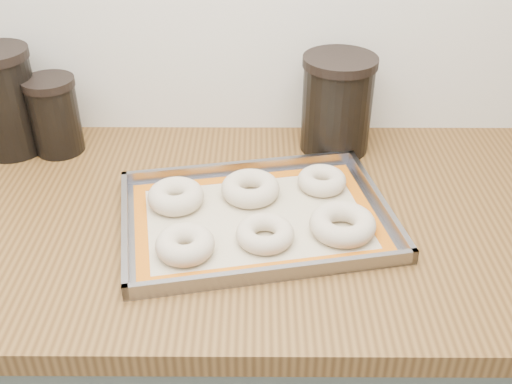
{
  "coord_description": "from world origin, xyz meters",
  "views": [
    {
      "loc": [
        0.24,
        0.79,
        1.52
      ],
      "look_at": [
        0.23,
        1.64,
        0.96
      ],
      "focal_mm": 42.0,
      "sensor_mm": 36.0,
      "label": 1
    }
  ],
  "objects_px": {
    "bagel_back_mid": "(250,188)",
    "canister_right": "(337,104)",
    "baking_tray": "(256,217)",
    "bagel_back_left": "(176,196)",
    "bagel_front_right": "(343,224)",
    "canister_left": "(4,101)",
    "bagel_front_mid": "(265,234)",
    "canister_mid": "(55,115)",
    "bagel_back_right": "(322,181)",
    "bagel_front_left": "(185,244)"
  },
  "relations": [
    {
      "from": "bagel_back_mid",
      "to": "canister_left",
      "type": "xyz_separation_m",
      "value": [
        -0.5,
        0.19,
        0.09
      ]
    },
    {
      "from": "bagel_back_right",
      "to": "canister_right",
      "type": "xyz_separation_m",
      "value": [
        0.04,
        0.17,
        0.08
      ]
    },
    {
      "from": "bagel_front_left",
      "to": "canister_right",
      "type": "bearing_deg",
      "value": 52.65
    },
    {
      "from": "bagel_front_left",
      "to": "bagel_front_mid",
      "type": "bearing_deg",
      "value": 14.16
    },
    {
      "from": "baking_tray",
      "to": "bagel_front_mid",
      "type": "relative_size",
      "value": 5.3
    },
    {
      "from": "baking_tray",
      "to": "bagel_back_mid",
      "type": "xyz_separation_m",
      "value": [
        -0.01,
        0.07,
        0.02
      ]
    },
    {
      "from": "canister_left",
      "to": "canister_mid",
      "type": "xyz_separation_m",
      "value": [
        0.1,
        -0.01,
        -0.03
      ]
    },
    {
      "from": "bagel_front_right",
      "to": "bagel_back_mid",
      "type": "xyz_separation_m",
      "value": [
        -0.16,
        0.11,
        -0.0
      ]
    },
    {
      "from": "canister_left",
      "to": "canister_mid",
      "type": "distance_m",
      "value": 0.1
    },
    {
      "from": "bagel_front_mid",
      "to": "bagel_back_mid",
      "type": "bearing_deg",
      "value": 100.89
    },
    {
      "from": "bagel_front_left",
      "to": "canister_mid",
      "type": "bearing_deg",
      "value": 130.62
    },
    {
      "from": "bagel_front_right",
      "to": "canister_right",
      "type": "xyz_separation_m",
      "value": [
        0.02,
        0.31,
        0.08
      ]
    },
    {
      "from": "bagel_back_left",
      "to": "canister_left",
      "type": "bearing_deg",
      "value": 149.54
    },
    {
      "from": "baking_tray",
      "to": "canister_mid",
      "type": "bearing_deg",
      "value": 148.62
    },
    {
      "from": "baking_tray",
      "to": "bagel_front_mid",
      "type": "xyz_separation_m",
      "value": [
        0.02,
        -0.06,
        0.01
      ]
    },
    {
      "from": "bagel_front_left",
      "to": "canister_right",
      "type": "distance_m",
      "value": 0.46
    },
    {
      "from": "baking_tray",
      "to": "bagel_back_left",
      "type": "xyz_separation_m",
      "value": [
        -0.14,
        0.04,
        0.02
      ]
    },
    {
      "from": "canister_mid",
      "to": "canister_right",
      "type": "xyz_separation_m",
      "value": [
        0.58,
        0.01,
        0.02
      ]
    },
    {
      "from": "baking_tray",
      "to": "bagel_back_mid",
      "type": "height_order",
      "value": "bagel_back_mid"
    },
    {
      "from": "bagel_back_left",
      "to": "canister_mid",
      "type": "distance_m",
      "value": 0.35
    },
    {
      "from": "bagel_back_left",
      "to": "canister_left",
      "type": "distance_m",
      "value": 0.43
    },
    {
      "from": "bagel_front_mid",
      "to": "canister_mid",
      "type": "bearing_deg",
      "value": 143.51
    },
    {
      "from": "bagel_front_right",
      "to": "bagel_back_mid",
      "type": "bearing_deg",
      "value": 144.88
    },
    {
      "from": "bagel_back_mid",
      "to": "canister_right",
      "type": "xyz_separation_m",
      "value": [
        0.17,
        0.2,
        0.08
      ]
    },
    {
      "from": "bagel_front_left",
      "to": "canister_left",
      "type": "relative_size",
      "value": 0.44
    },
    {
      "from": "bagel_front_mid",
      "to": "canister_left",
      "type": "xyz_separation_m",
      "value": [
        -0.53,
        0.32,
        0.09
      ]
    },
    {
      "from": "bagel_front_right",
      "to": "bagel_back_mid",
      "type": "relative_size",
      "value": 1.04
    },
    {
      "from": "bagel_front_right",
      "to": "bagel_back_left",
      "type": "xyz_separation_m",
      "value": [
        -0.29,
        0.08,
        0.0
      ]
    },
    {
      "from": "bagel_front_right",
      "to": "bagel_back_left",
      "type": "height_order",
      "value": "bagel_back_left"
    },
    {
      "from": "bagel_back_left",
      "to": "bagel_back_right",
      "type": "xyz_separation_m",
      "value": [
        0.27,
        0.06,
        -0.0
      ]
    },
    {
      "from": "bagel_back_right",
      "to": "canister_left",
      "type": "height_order",
      "value": "canister_left"
    },
    {
      "from": "bagel_back_mid",
      "to": "canister_left",
      "type": "height_order",
      "value": "canister_left"
    },
    {
      "from": "bagel_back_mid",
      "to": "bagel_back_right",
      "type": "distance_m",
      "value": 0.14
    },
    {
      "from": "bagel_front_left",
      "to": "canister_left",
      "type": "xyz_separation_m",
      "value": [
        -0.4,
        0.35,
        0.09
      ]
    },
    {
      "from": "bagel_front_right",
      "to": "canister_left",
      "type": "bearing_deg",
      "value": 155.64
    },
    {
      "from": "canister_left",
      "to": "baking_tray",
      "type": "bearing_deg",
      "value": -26.67
    },
    {
      "from": "baking_tray",
      "to": "bagel_front_right",
      "type": "height_order",
      "value": "bagel_front_right"
    },
    {
      "from": "baking_tray",
      "to": "bagel_front_left",
      "type": "relative_size",
      "value": 5.36
    },
    {
      "from": "bagel_front_mid",
      "to": "canister_mid",
      "type": "relative_size",
      "value": 0.61
    },
    {
      "from": "canister_left",
      "to": "bagel_front_mid",
      "type": "bearing_deg",
      "value": -31.42
    },
    {
      "from": "bagel_front_left",
      "to": "canister_left",
      "type": "distance_m",
      "value": 0.54
    },
    {
      "from": "bagel_front_mid",
      "to": "canister_right",
      "type": "height_order",
      "value": "canister_right"
    },
    {
      "from": "bagel_front_right",
      "to": "baking_tray",
      "type": "bearing_deg",
      "value": 164.39
    },
    {
      "from": "bagel_back_mid",
      "to": "canister_mid",
      "type": "xyz_separation_m",
      "value": [
        -0.4,
        0.18,
        0.06
      ]
    },
    {
      "from": "baking_tray",
      "to": "canister_right",
      "type": "xyz_separation_m",
      "value": [
        0.16,
        0.27,
        0.09
      ]
    },
    {
      "from": "baking_tray",
      "to": "bagel_front_right",
      "type": "xyz_separation_m",
      "value": [
        0.15,
        -0.04,
        0.02
      ]
    },
    {
      "from": "bagel_front_mid",
      "to": "canister_right",
      "type": "distance_m",
      "value": 0.37
    },
    {
      "from": "bagel_front_right",
      "to": "canister_right",
      "type": "bearing_deg",
      "value": 86.63
    },
    {
      "from": "canister_left",
      "to": "canister_mid",
      "type": "relative_size",
      "value": 1.36
    },
    {
      "from": "bagel_back_left",
      "to": "canister_mid",
      "type": "relative_size",
      "value": 0.63
    }
  ]
}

